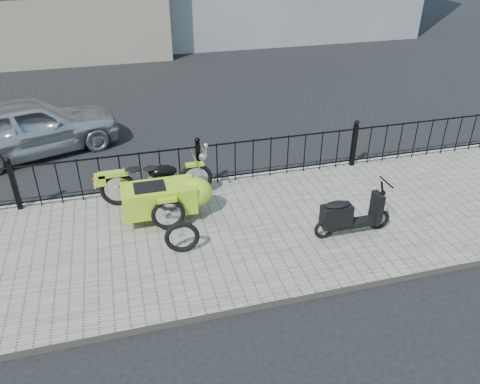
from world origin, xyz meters
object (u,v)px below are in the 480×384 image
object	(u,v)px
motorcycle_sidecar	(168,193)
sedan_car	(30,127)
scooter	(348,216)
spare_tire	(182,237)

from	to	relation	value
motorcycle_sidecar	sedan_car	xyz separation A→B (m)	(-2.74, 3.80, 0.10)
motorcycle_sidecar	sedan_car	distance (m)	4.69
scooter	spare_tire	world-z (taller)	scooter
scooter	motorcycle_sidecar	bearing A→B (deg)	153.36
scooter	spare_tire	xyz separation A→B (m)	(-2.86, 0.26, -0.09)
motorcycle_sidecar	scooter	distance (m)	3.26
spare_tire	scooter	bearing A→B (deg)	-5.28
spare_tire	sedan_car	xyz separation A→B (m)	(-2.79, 5.00, 0.28)
spare_tire	motorcycle_sidecar	bearing A→B (deg)	92.60
scooter	sedan_car	size ratio (longest dim) A/B	0.36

